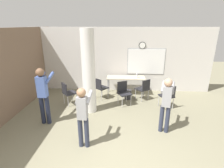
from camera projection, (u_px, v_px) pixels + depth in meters
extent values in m
cube|color=#7A604C|center=(8.00, 74.00, 5.54)|extent=(0.12, 7.00, 2.80)
cube|color=silver|center=(120.00, 60.00, 7.76)|extent=(8.00, 0.12, 2.80)
cylinder|color=black|center=(142.00, 45.00, 7.42)|extent=(0.30, 0.03, 0.30)
cylinder|color=white|center=(142.00, 45.00, 7.41)|extent=(0.25, 0.01, 0.25)
cube|color=#99999E|center=(146.00, 62.00, 7.64)|extent=(1.64, 0.01, 1.16)
cube|color=white|center=(146.00, 62.00, 7.64)|extent=(1.58, 0.02, 1.10)
cylinder|color=white|center=(89.00, 72.00, 5.74)|extent=(0.44, 0.44, 2.80)
cube|color=beige|center=(126.00, 77.00, 7.43)|extent=(1.61, 0.62, 0.03)
cylinder|color=gray|center=(108.00, 88.00, 7.36)|extent=(0.04, 0.04, 0.74)
cylinder|color=gray|center=(144.00, 88.00, 7.27)|extent=(0.04, 0.04, 0.74)
cylinder|color=gray|center=(109.00, 84.00, 7.83)|extent=(0.04, 0.04, 0.74)
cylinder|color=gray|center=(142.00, 84.00, 7.74)|extent=(0.04, 0.04, 0.74)
cylinder|color=silver|center=(137.00, 76.00, 7.30)|extent=(0.06, 0.06, 0.19)
cylinder|color=silver|center=(137.00, 73.00, 7.26)|extent=(0.02, 0.02, 0.08)
cylinder|color=#38383D|center=(128.00, 94.00, 7.12)|extent=(0.29, 0.29, 0.38)
cube|color=#232328|center=(70.00, 93.00, 6.57)|extent=(0.62, 0.62, 0.04)
cube|color=#232328|center=(64.00, 89.00, 6.38)|extent=(0.29, 0.31, 0.40)
cylinder|color=#B7B7BC|center=(77.00, 99.00, 6.62)|extent=(0.02, 0.02, 0.43)
cylinder|color=#B7B7BC|center=(73.00, 96.00, 6.89)|extent=(0.02, 0.02, 0.43)
cylinder|color=#B7B7BC|center=(68.00, 101.00, 6.41)|extent=(0.02, 0.02, 0.43)
cylinder|color=#B7B7BC|center=(64.00, 98.00, 6.68)|extent=(0.02, 0.02, 0.43)
cube|color=#232328|center=(125.00, 94.00, 6.50)|extent=(0.59, 0.59, 0.04)
cube|color=#232328|center=(122.00, 86.00, 6.61)|extent=(0.37, 0.20, 0.40)
cylinder|color=#B7B7BC|center=(122.00, 102.00, 6.36)|extent=(0.02, 0.02, 0.43)
cylinder|color=#B7B7BC|center=(131.00, 100.00, 6.49)|extent=(0.02, 0.02, 0.43)
cylinder|color=#B7B7BC|center=(118.00, 98.00, 6.67)|extent=(0.02, 0.02, 0.43)
cylinder|color=#B7B7BC|center=(126.00, 97.00, 6.80)|extent=(0.02, 0.02, 0.43)
cube|color=#232328|center=(102.00, 88.00, 7.11)|extent=(0.62, 0.62, 0.04)
cube|color=#232328|center=(98.00, 84.00, 6.90)|extent=(0.32, 0.28, 0.40)
cylinder|color=#B7B7BC|center=(108.00, 93.00, 7.19)|extent=(0.02, 0.02, 0.43)
cylinder|color=#B7B7BC|center=(102.00, 91.00, 7.43)|extent=(0.02, 0.02, 0.43)
cylinder|color=#B7B7BC|center=(102.00, 95.00, 6.95)|extent=(0.02, 0.02, 0.43)
cylinder|color=#B7B7BC|center=(96.00, 93.00, 7.19)|extent=(0.02, 0.02, 0.43)
cube|color=#232328|center=(166.00, 96.00, 6.29)|extent=(0.57, 0.57, 0.04)
cube|color=#232328|center=(170.00, 92.00, 6.04)|extent=(0.38, 0.18, 0.40)
cylinder|color=#B7B7BC|center=(167.00, 99.00, 6.58)|extent=(0.02, 0.02, 0.43)
cylinder|color=#B7B7BC|center=(159.00, 101.00, 6.47)|extent=(0.02, 0.02, 0.43)
cylinder|color=#B7B7BC|center=(173.00, 103.00, 6.26)|extent=(0.02, 0.02, 0.43)
cylinder|color=#B7B7BC|center=(164.00, 105.00, 6.15)|extent=(0.02, 0.02, 0.43)
cube|color=#232328|center=(142.00, 89.00, 6.99)|extent=(0.62, 0.62, 0.04)
cube|color=#232328|center=(146.00, 85.00, 6.76)|extent=(0.33, 0.27, 0.40)
cylinder|color=#B7B7BC|center=(142.00, 92.00, 7.30)|extent=(0.02, 0.02, 0.43)
cylinder|color=#B7B7BC|center=(136.00, 94.00, 7.10)|extent=(0.02, 0.02, 0.43)
cylinder|color=#B7B7BC|center=(148.00, 95.00, 7.02)|extent=(0.02, 0.02, 0.43)
cylinder|color=#B7B7BC|center=(142.00, 97.00, 6.82)|extent=(0.02, 0.02, 0.43)
cylinder|color=#1E2338|center=(48.00, 110.00, 5.27)|extent=(0.13, 0.13, 0.88)
cylinder|color=#1E2338|center=(42.00, 110.00, 5.28)|extent=(0.13, 0.13, 0.88)
cube|color=#4C66AD|center=(42.00, 87.00, 5.03)|extent=(0.26, 0.21, 0.62)
sphere|color=brown|center=(40.00, 72.00, 4.89)|extent=(0.24, 0.24, 0.24)
cylinder|color=#4C66AD|center=(49.00, 78.00, 5.19)|extent=(0.10, 0.55, 0.25)
cylinder|color=#4C66AD|center=(40.00, 77.00, 5.21)|extent=(0.10, 0.55, 0.25)
cylinder|color=#2D3347|center=(167.00, 119.00, 4.83)|extent=(0.12, 0.12, 0.80)
cylinder|color=#2D3347|center=(161.00, 119.00, 4.88)|extent=(0.12, 0.12, 0.80)
cube|color=#99999E|center=(167.00, 96.00, 4.64)|extent=(0.27, 0.24, 0.57)
sphere|color=tan|center=(168.00, 82.00, 4.51)|extent=(0.22, 0.22, 0.22)
cylinder|color=#99999E|center=(173.00, 88.00, 4.74)|extent=(0.22, 0.50, 0.23)
cylinder|color=#99999E|center=(163.00, 87.00, 4.82)|extent=(0.22, 0.50, 0.23)
cube|color=white|center=(164.00, 84.00, 5.02)|extent=(0.07, 0.13, 0.04)
cylinder|color=#2D3347|center=(87.00, 133.00, 4.25)|extent=(0.11, 0.11, 0.78)
cylinder|color=#2D3347|center=(81.00, 132.00, 4.27)|extent=(0.11, 0.11, 0.78)
cube|color=#99999E|center=(82.00, 108.00, 4.04)|extent=(0.24, 0.19, 0.55)
sphere|color=#997051|center=(81.00, 93.00, 3.92)|extent=(0.21, 0.21, 0.21)
cylinder|color=#99999E|center=(89.00, 97.00, 4.18)|extent=(0.11, 0.49, 0.22)
cylinder|color=#99999E|center=(79.00, 97.00, 4.21)|extent=(0.11, 0.49, 0.22)
cube|color=white|center=(82.00, 93.00, 4.42)|extent=(0.04, 0.13, 0.04)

